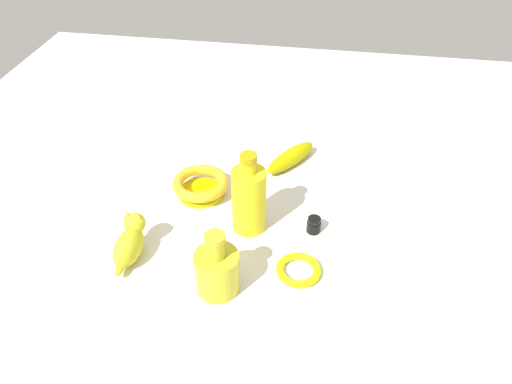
# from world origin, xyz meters

# --- Properties ---
(ground) EXTENTS (2.00, 2.00, 0.00)m
(ground) POSITION_xyz_m (0.00, 0.00, 0.00)
(ground) COLOR silver
(nail_polish_jar) EXTENTS (0.03, 0.03, 0.04)m
(nail_polish_jar) POSITION_xyz_m (0.14, -0.03, 0.02)
(nail_polish_jar) COLOR black
(nail_polish_jar) RESTS_ON ground
(bangle) EXTENTS (0.10, 0.10, 0.02)m
(bangle) POSITION_xyz_m (0.12, -0.16, 0.01)
(bangle) COLOR yellow
(bangle) RESTS_ON ground
(bowl) EXTENTS (0.14, 0.14, 0.05)m
(bowl) POSITION_xyz_m (-0.15, 0.06, 0.03)
(bowl) COLOR #CEB905
(bowl) RESTS_ON ground
(bottle_short) EXTENTS (0.09, 0.09, 0.15)m
(bottle_short) POSITION_xyz_m (-0.04, -0.23, 0.05)
(bottle_short) COLOR gold
(bottle_short) RESTS_ON ground
(cat_figurine) EXTENTS (0.06, 0.14, 0.09)m
(cat_figurine) POSITION_xyz_m (-0.25, -0.17, 0.04)
(cat_figurine) COLOR gold
(cat_figurine) RESTS_ON ground
(banana) EXTENTS (0.14, 0.17, 0.05)m
(banana) POSITION_xyz_m (0.06, 0.22, 0.02)
(banana) COLOR #B5AB04
(banana) RESTS_ON ground
(bottle_tall) EXTENTS (0.08, 0.08, 0.20)m
(bottle_tall) POSITION_xyz_m (-0.01, -0.04, 0.08)
(bottle_tall) COLOR yellow
(bottle_tall) RESTS_ON ground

